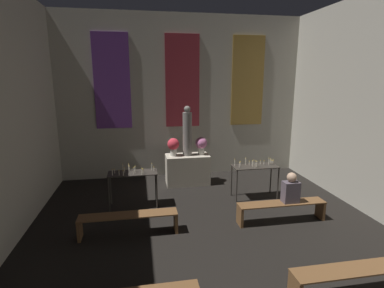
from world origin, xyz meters
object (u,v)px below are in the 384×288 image
statue (187,132)px  pew_back_left (129,220)px  flower_vase_left (173,145)px  person_seated (291,189)px  flower_vase_right (201,144)px  pew_back_right (281,208)px  pew_second_right (356,275)px  candle_rack_right (255,170)px  altar (187,169)px  candle_rack_left (133,177)px

statue → pew_back_left: (-1.70, -2.84, -1.27)m
flower_vase_left → person_seated: bearing=-50.8°
flower_vase_right → pew_back_right: bearing=-65.9°
pew_back_left → statue: bearing=59.2°
statue → pew_second_right: size_ratio=0.74×
pew_back_left → candle_rack_right: bearing=23.5°
pew_back_left → flower_vase_right: bearing=53.2°
flower_vase_left → pew_back_right: (2.13, -2.84, -0.89)m
altar → statue: statue is taller
candle_rack_left → pew_back_left: candle_rack_left is taller
statue → candle_rack_left: 2.30m
altar → pew_back_right: bearing=-59.2°
flower_vase_right → pew_back_left: 3.66m
statue → flower_vase_right: (0.43, 0.00, -0.38)m
pew_back_left → pew_back_right: same height
candle_rack_right → altar: bearing=139.1°
flower_vase_left → candle_rack_left: bearing=-130.2°
pew_back_left → pew_back_right: 3.40m
flower_vase_right → pew_back_left: bearing=-126.8°
flower_vase_left → pew_back_left: flower_vase_left is taller
candle_rack_left → candle_rack_right: candle_rack_right is taller
flower_vase_left → pew_second_right: bearing=-68.0°
candle_rack_right → candle_rack_left: bearing=-179.9°
pew_second_right → candle_rack_right: bearing=91.2°
candle_rack_left → person_seated: (3.51, -1.44, -0.01)m
candle_rack_right → flower_vase_right: bearing=130.4°
flower_vase_right → pew_back_left: flower_vase_right is taller
statue → pew_back_right: statue is taller
flower_vase_left → pew_second_right: 5.74m
altar → statue: (0.00, -0.00, 1.16)m
altar → flower_vase_left: size_ratio=2.43×
flower_vase_right → flower_vase_left: bearing=180.0°
candle_rack_left → pew_second_right: size_ratio=0.60×
altar → person_seated: person_seated is taller
statue → flower_vase_left: (-0.43, 0.00, -0.38)m
altar → flower_vase_left: bearing=-180.0°
pew_back_right → person_seated: size_ratio=2.91×
altar → candle_rack_right: 2.17m
pew_back_left → altar: bearing=59.2°
altar → candle_rack_right: bearing=-40.9°
statue → candle_rack_left: (-1.62, -1.41, -0.83)m
statue → flower_vase_right: size_ratio=2.77×
pew_back_left → person_seated: (3.59, 0.00, 0.43)m
candle_rack_left → candle_rack_right: size_ratio=1.00×
pew_back_right → person_seated: bearing=0.0°
statue → candle_rack_left: size_ratio=1.23×
pew_back_right → person_seated: 0.47m
candle_rack_right → pew_second_right: size_ratio=0.60×
flower_vase_left → pew_second_right: size_ratio=0.27×
flower_vase_left → flower_vase_right: bearing=0.0°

